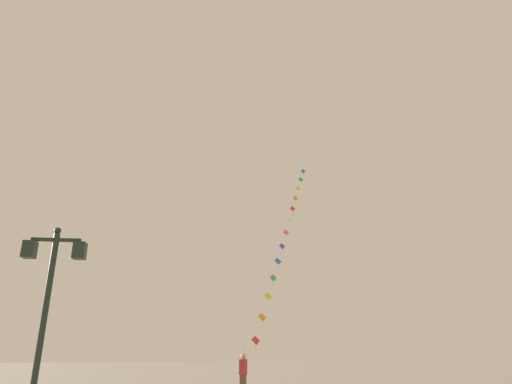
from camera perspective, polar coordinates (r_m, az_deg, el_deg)
twin_lantern_lamp_post at (r=11.60m, az=-24.91°, el=-10.78°), size 1.42×0.28×4.57m
kite_train at (r=28.85m, az=3.58°, el=-6.11°), size 6.43×13.55×16.34m
kite_flyer at (r=19.63m, az=-1.65°, el=-22.25°), size 0.38×0.62×1.71m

